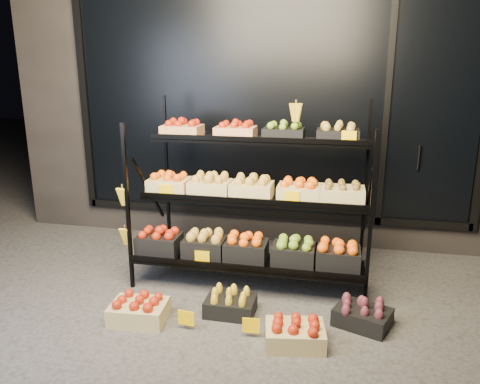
% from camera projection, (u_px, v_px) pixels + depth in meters
% --- Properties ---
extents(ground, '(24.00, 24.00, 0.00)m').
position_uv_depth(ground, '(238.00, 308.00, 3.90)').
color(ground, '#514F4C').
rests_on(ground, ground).
extents(building, '(6.00, 2.08, 3.50)m').
position_uv_depth(building, '(282.00, 82.00, 5.88)').
color(building, '#2D2826').
rests_on(building, ground).
extents(display_rack, '(2.18, 1.02, 1.74)m').
position_uv_depth(display_rack, '(251.00, 198.00, 4.26)').
color(display_rack, black).
rests_on(display_rack, ground).
extents(tag_floor_a, '(0.13, 0.01, 0.12)m').
position_uv_depth(tag_floor_a, '(186.00, 323.00, 3.57)').
color(tag_floor_a, '#F7BF00').
rests_on(tag_floor_a, ground).
extents(tag_floor_b, '(0.13, 0.01, 0.12)m').
position_uv_depth(tag_floor_b, '(251.00, 330.00, 3.47)').
color(tag_floor_b, '#F7BF00').
rests_on(tag_floor_b, ground).
extents(floor_crate_left, '(0.45, 0.35, 0.21)m').
position_uv_depth(floor_crate_left, '(139.00, 309.00, 3.69)').
color(floor_crate_left, '#D9C27D').
rests_on(floor_crate_left, ground).
extents(floor_crate_midleft, '(0.40, 0.29, 0.20)m').
position_uv_depth(floor_crate_midleft, '(230.00, 303.00, 3.79)').
color(floor_crate_midleft, black).
rests_on(floor_crate_midleft, ground).
extents(floor_crate_midright, '(0.47, 0.37, 0.21)m').
position_uv_depth(floor_crate_midright, '(295.00, 332.00, 3.37)').
color(floor_crate_midright, '#D9C27D').
rests_on(floor_crate_midright, ground).
extents(floor_crate_right, '(0.49, 0.43, 0.20)m').
position_uv_depth(floor_crate_right, '(363.00, 314.00, 3.62)').
color(floor_crate_right, black).
rests_on(floor_crate_right, ground).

